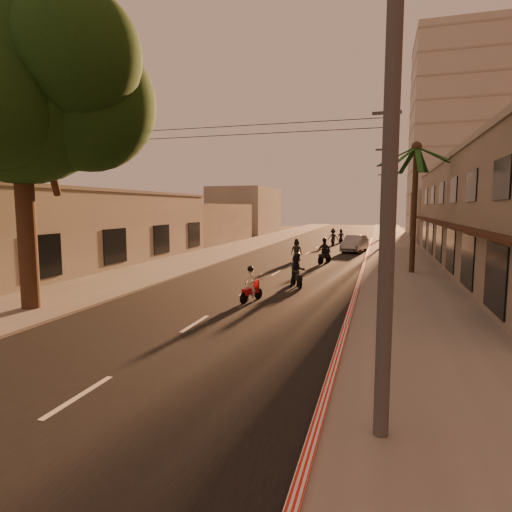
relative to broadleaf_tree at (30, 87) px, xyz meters
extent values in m
plane|color=#383023|center=(6.61, -2.14, -8.48)|extent=(160.00, 160.00, 0.00)
cube|color=black|center=(6.61, 17.86, -8.47)|extent=(10.00, 140.00, 0.02)
cube|color=slate|center=(14.11, 17.86, -8.42)|extent=(5.00, 140.00, 0.12)
cube|color=slate|center=(-0.89, 17.86, -8.42)|extent=(5.00, 140.00, 0.12)
cube|color=red|center=(11.71, 12.86, -8.38)|extent=(0.20, 60.00, 0.20)
cube|color=#382016|center=(16.31, 15.86, -5.38)|extent=(0.80, 34.00, 0.12)
cube|color=#A29C93|center=(-7.39, 11.86, -5.98)|extent=(8.00, 24.00, 5.00)
cube|color=gray|center=(-7.39, 11.86, -3.38)|extent=(8.20, 24.20, 0.20)
cube|color=#B7B5B2|center=(22.61, 53.86, 5.52)|extent=(12.00, 12.00, 28.00)
cylinder|color=black|center=(-0.39, -0.14, -5.48)|extent=(0.70, 0.70, 6.00)
cylinder|color=black|center=(0.41, 0.26, -2.48)|extent=(1.22, 2.17, 3.04)
cylinder|color=black|center=(-0.99, -0.44, -2.28)|extent=(1.31, 1.49, 2.73)
sphere|color=black|center=(-0.39, -0.14, 0.02)|extent=(7.20, 7.20, 7.20)
sphere|color=black|center=(1.81, 0.86, -0.48)|extent=(5.20, 5.20, 5.20)
sphere|color=black|center=(2.61, -0.64, 0.72)|extent=(4.40, 4.40, 4.40)
sphere|color=black|center=(0.81, 2.26, 1.12)|extent=(4.40, 4.40, 4.40)
cylinder|color=black|center=(14.61, 13.86, -4.68)|extent=(0.32, 0.32, 7.60)
sphere|color=black|center=(14.61, 13.86, -0.88)|extent=(0.60, 0.60, 0.60)
cylinder|color=#38383A|center=(12.81, -6.14, -3.98)|extent=(0.26, 0.26, 9.00)
cylinder|color=#38383A|center=(12.81, 5.86, -3.98)|extent=(0.26, 0.26, 9.00)
cube|color=#38383A|center=(12.81, 5.86, -0.48)|extent=(1.20, 0.12, 0.12)
cylinder|color=#38383A|center=(12.81, 17.86, -3.98)|extent=(0.26, 0.26, 9.00)
cube|color=#38383A|center=(12.81, 17.86, -0.48)|extent=(1.20, 0.12, 0.12)
cylinder|color=#38383A|center=(12.81, 29.86, -3.98)|extent=(0.26, 0.26, 9.00)
cube|color=#38383A|center=(12.81, 29.86, -0.48)|extent=(1.20, 0.12, 0.12)
cylinder|color=#38383A|center=(12.81, 41.86, -3.98)|extent=(0.26, 0.26, 9.00)
cube|color=#38383A|center=(12.81, 41.86, -0.48)|extent=(1.20, 0.12, 0.12)
cube|color=#A29C93|center=(20.61, 42.86, -5.48)|extent=(8.00, 14.00, 6.00)
cube|color=#A29C93|center=(-7.39, 31.86, -6.28)|extent=(8.00, 14.00, 4.40)
cube|color=#A29C93|center=(-7.39, 49.86, -4.98)|extent=(8.00, 14.00, 7.00)
cylinder|color=black|center=(7.62, 4.34, -8.23)|extent=(0.23, 0.50, 0.50)
cylinder|color=black|center=(7.29, 3.29, -8.23)|extent=(0.23, 0.50, 0.50)
cube|color=#B50D16|center=(7.44, 3.75, -7.99)|extent=(0.53, 1.00, 0.27)
cube|color=#B50D16|center=(7.57, 4.17, -7.86)|extent=(0.28, 0.16, 0.53)
cylinder|color=silver|center=(7.60, 4.27, -7.55)|extent=(0.48, 0.19, 0.04)
imported|color=silver|center=(7.44, 3.75, -7.73)|extent=(0.75, 0.67, 1.49)
sphere|color=black|center=(7.44, 3.75, -7.04)|extent=(0.27, 0.27, 0.27)
sphere|color=silver|center=(7.36, 4.33, -7.33)|extent=(0.11, 0.11, 0.11)
sphere|color=silver|center=(7.83, 4.18, -7.33)|extent=(0.11, 0.11, 0.11)
cylinder|color=black|center=(8.42, 8.31, -8.20)|extent=(0.33, 0.55, 0.56)
cylinder|color=black|center=(8.95, 7.17, -8.20)|extent=(0.33, 0.55, 0.56)
cube|color=black|center=(8.72, 7.67, -7.92)|extent=(0.72, 1.12, 0.30)
cube|color=black|center=(8.51, 8.13, -7.77)|extent=(0.32, 0.22, 0.60)
cylinder|color=silver|center=(8.46, 8.24, -7.42)|extent=(0.52, 0.27, 0.04)
imported|color=black|center=(8.72, 7.67, -7.63)|extent=(1.31, 1.26, 1.68)
sphere|color=black|center=(8.72, 7.67, -6.84)|extent=(0.30, 0.30, 0.30)
cylinder|color=black|center=(9.13, 17.85, -8.18)|extent=(0.30, 0.59, 0.59)
cylinder|color=black|center=(8.69, 16.61, -8.18)|extent=(0.30, 0.59, 0.59)
cube|color=black|center=(8.89, 17.16, -7.90)|extent=(0.67, 1.19, 0.32)
cube|color=black|center=(9.06, 17.65, -7.74)|extent=(0.33, 0.20, 0.63)
cylinder|color=silver|center=(9.11, 17.77, -7.37)|extent=(0.56, 0.23, 0.04)
imported|color=black|center=(8.89, 17.16, -7.59)|extent=(1.31, 1.08, 1.77)
sphere|color=black|center=(8.89, 17.16, -6.76)|extent=(0.32, 0.32, 0.32)
cylinder|color=black|center=(6.66, 18.11, -8.20)|extent=(0.22, 0.56, 0.55)
cylinder|color=black|center=(6.93, 16.91, -8.20)|extent=(0.22, 0.56, 0.55)
cube|color=black|center=(6.81, 17.44, -7.94)|extent=(0.50, 1.11, 0.29)
cube|color=black|center=(6.71, 17.92, -7.79)|extent=(0.31, 0.16, 0.59)
cylinder|color=silver|center=(6.68, 18.03, -7.44)|extent=(0.54, 0.16, 0.04)
imported|color=black|center=(6.81, 17.44, -7.65)|extent=(1.03, 0.87, 1.65)
sphere|color=black|center=(6.81, 17.44, -6.88)|extent=(0.29, 0.29, 0.29)
cylinder|color=black|center=(7.91, 33.17, -8.19)|extent=(0.12, 0.58, 0.57)
cylinder|color=black|center=(7.88, 31.89, -8.19)|extent=(0.12, 0.58, 0.57)
cube|color=black|center=(7.89, 32.45, -7.91)|extent=(0.31, 1.13, 0.31)
cube|color=black|center=(7.91, 32.96, -7.76)|extent=(0.31, 0.11, 0.62)
cylinder|color=silver|center=(7.91, 33.09, -7.40)|extent=(0.56, 0.05, 0.04)
imported|color=black|center=(7.89, 32.45, -7.61)|extent=(1.14, 0.69, 1.72)
sphere|color=black|center=(7.89, 32.45, -6.80)|extent=(0.31, 0.31, 0.31)
imported|color=#909398|center=(10.51, 26.16, -7.72)|extent=(3.14, 5.13, 1.51)
cylinder|color=black|center=(8.41, 36.35, -8.22)|extent=(0.11, 0.51, 0.51)
cylinder|color=black|center=(8.47, 35.21, -8.22)|extent=(0.11, 0.51, 0.51)
cube|color=black|center=(8.44, 35.71, -7.98)|extent=(0.30, 1.01, 0.27)
cube|color=black|center=(8.42, 36.17, -7.84)|extent=(0.28, 0.10, 0.55)
cylinder|color=silver|center=(8.42, 36.28, -7.52)|extent=(0.50, 0.06, 0.04)
imported|color=black|center=(8.44, 35.71, -7.71)|extent=(0.79, 0.55, 1.53)
sphere|color=black|center=(8.44, 35.71, -7.00)|extent=(0.27, 0.27, 0.27)
camera|label=1|loc=(12.69, -13.49, -4.43)|focal=30.00mm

